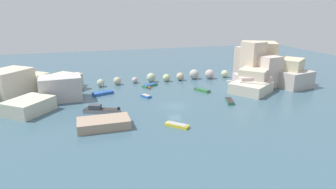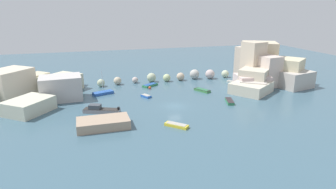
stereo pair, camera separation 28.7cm
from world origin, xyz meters
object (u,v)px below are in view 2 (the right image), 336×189
Objects in this scene: moored_boat_0 at (146,96)px; moored_boat_1 at (103,93)px; moored_boat_3 at (100,110)px; moored_boat_6 at (230,101)px; moored_boat_5 at (150,85)px; moored_boat_4 at (202,90)px; stone_dock at (103,123)px; channel_buoy at (150,88)px; moored_boat_2 at (177,125)px; moored_boat_7 at (231,82)px.

moored_boat_0 is 0.50× the size of moored_boat_1.
moored_boat_6 is at bearing -161.20° from moored_boat_3.
moored_boat_5 is at bearing -1.80° from moored_boat_1.
moored_boat_3 reaches higher than moored_boat_0.
moored_boat_4 is 0.98× the size of moored_boat_5.
moored_boat_0 is (10.04, 14.22, -0.50)m from stone_dock.
moored_boat_6 is at bearing -13.90° from moored_boat_4.
moored_boat_5 is (11.55, 3.73, -0.06)m from moored_boat_1.
moored_boat_1 reaches higher than moored_boat_5.
moored_boat_3 is 1.64× the size of moored_boat_4.
moored_boat_0 is 0.39× the size of moored_boat_3.
channel_buoy is at bearing -12.70° from moored_boat_1.
moored_boat_2 is at bearing 160.05° from moored_boat_3.
channel_buoy is at bearing -143.22° from moored_boat_4.
moored_boat_3 is 25.67m from moored_boat_6.
moored_boat_2 is 1.55× the size of moored_boat_7.
moored_boat_3 reaches higher than moored_boat_2.
stone_dock is 26.15m from moored_boat_5.
stone_dock is at bearing 120.31° from moored_boat_6.
moored_boat_2 is (10.14, -22.01, -0.06)m from moored_boat_1.
moored_boat_3 reaches higher than moored_boat_4.
moored_boat_1 is at bearing -17.41° from moored_boat_5.
moored_boat_0 is 12.25m from moored_boat_3.
moored_boat_1 is at bearing 33.00° from moored_boat_0.
moored_boat_6 is (25.63, -1.32, -0.26)m from moored_boat_3.
moored_boat_2 is 15.36m from moored_boat_3.
moored_boat_1 is at bearing 40.93° from moored_boat_7.
stone_dock is 23.77m from channel_buoy.
moored_boat_5 reaches higher than moored_boat_4.
stone_dock is 3.48× the size of moored_boat_7.
moored_boat_0 is 24.21m from moored_boat_7.
channel_buoy is (12.23, 20.38, -0.44)m from stone_dock.
moored_boat_7 is (33.55, 12.89, -0.27)m from moored_boat_3.
channel_buoy is 2.47m from moored_boat_5.
channel_buoy is 21.28m from moored_boat_7.
moored_boat_3 is 1.66× the size of moored_boat_6.
moored_boat_6 reaches higher than moored_boat_0.
moored_boat_3 is 2.88× the size of moored_boat_7.
stone_dock reaches higher than moored_boat_4.
moored_boat_2 is 25.78m from moored_boat_5.
stone_dock is 2.24× the size of moored_boat_2.
moored_boat_4 is at bearing -114.67° from moored_boat_0.
moored_boat_0 is 9.00m from moored_boat_5.
moored_boat_3 is (-10.07, -6.98, 0.29)m from moored_boat_0.
channel_buoy is 12.36m from moored_boat_4.
moored_boat_6 is (15.56, -8.30, 0.03)m from moored_boat_0.
moored_boat_3 reaches higher than stone_dock.
moored_boat_5 is (12.85, 22.77, -0.48)m from stone_dock.
moored_boat_7 is (10.14, 5.09, -0.01)m from moored_boat_4.
channel_buoy is 0.09× the size of moored_boat_3.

